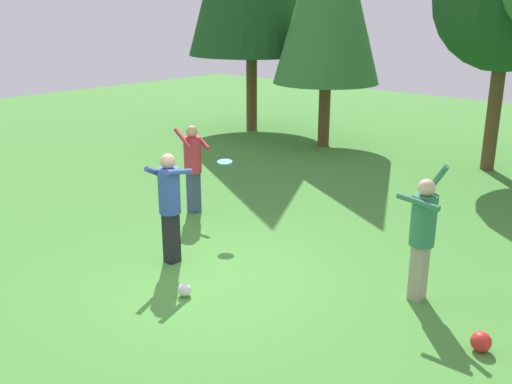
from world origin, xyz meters
name	(u,v)px	position (x,y,z in m)	size (l,w,h in m)	color
ground_plane	(212,277)	(0.00, 0.00, 0.00)	(40.00, 40.00, 0.00)	#478C38
person_thrower	(423,229)	(2.63, 1.43, 1.04)	(0.61, 0.50, 1.92)	gray
person_catcher	(193,161)	(-2.38, 1.82, 1.04)	(0.68, 0.60, 1.74)	#38476B
person_bystander	(170,199)	(-0.87, -0.03, 1.06)	(0.60, 0.70, 1.78)	black
frisbee	(225,162)	(-1.24, 1.56, 1.27)	(0.38, 0.38, 0.05)	#2393D1
ball_white	(185,290)	(0.15, -0.67, 0.10)	(0.19, 0.19, 0.19)	white
ball_red	(481,342)	(3.80, 0.74, 0.12)	(0.25, 0.25, 0.25)	red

